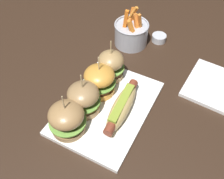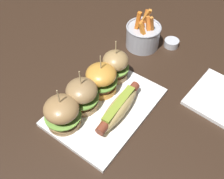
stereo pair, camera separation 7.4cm
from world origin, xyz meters
name	(u,v)px [view 1 (the left image)]	position (x,y,z in m)	size (l,w,h in m)	color
ground_plane	(107,109)	(0.00, 0.00, 0.00)	(3.00, 3.00, 0.00)	black
platter_main	(107,108)	(0.00, 0.00, 0.01)	(0.32, 0.23, 0.01)	white
hot_dog	(122,106)	(0.00, -0.05, 0.04)	(0.19, 0.06, 0.05)	tan
slider_far_left	(67,118)	(-0.11, 0.05, 0.06)	(0.10, 0.10, 0.13)	olive
slider_center_left	(84,98)	(-0.04, 0.05, 0.06)	(0.09, 0.09, 0.14)	olive
slider_center_right	(100,80)	(0.04, 0.05, 0.06)	(0.09, 0.09, 0.14)	#C58632
slider_far_right	(111,65)	(0.11, 0.05, 0.06)	(0.08, 0.08, 0.14)	#9D7C4C
fries_bucket	(131,33)	(0.31, 0.07, 0.04)	(0.12, 0.12, 0.14)	#A8AAB2
sauce_ramekin	(159,38)	(0.37, -0.02, 0.01)	(0.05, 0.05, 0.02)	#B7BABF
side_plate	(217,87)	(0.23, -0.27, 0.01)	(0.18, 0.18, 0.01)	white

